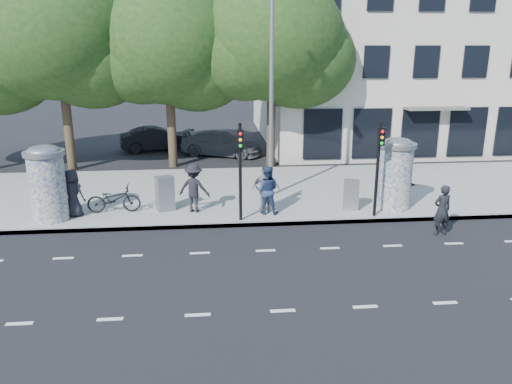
{
  "coord_description": "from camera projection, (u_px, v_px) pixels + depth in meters",
  "views": [
    {
      "loc": [
        -1.62,
        -12.59,
        6.06
      ],
      "look_at": [
        -0.1,
        3.5,
        1.25
      ],
      "focal_mm": 35.0,
      "sensor_mm": 36.0,
      "label": 1
    }
  ],
  "objects": [
    {
      "name": "ped_f",
      "position": [
        397.0,
        187.0,
        18.59
      ],
      "size": [
        1.5,
        0.69,
        1.56
      ],
      "primitive_type": "imported",
      "rotation": [
        0.0,
        0.0,
        3.02
      ],
      "color": "black",
      "rests_on": "sidewalk"
    },
    {
      "name": "ped_c",
      "position": [
        267.0,
        190.0,
        17.89
      ],
      "size": [
        0.98,
        0.83,
        1.76
      ],
      "primitive_type": "imported",
      "rotation": [
        0.0,
        0.0,
        2.92
      ],
      "color": "navy",
      "rests_on": "sidewalk"
    },
    {
      "name": "man_road",
      "position": [
        442.0,
        210.0,
        16.29
      ],
      "size": [
        0.67,
        0.49,
        1.7
      ],
      "primitive_type": "imported",
      "rotation": [
        0.0,
        0.0,
        3.29
      ],
      "color": "black",
      "rests_on": "ground"
    },
    {
      "name": "traffic_pole_near",
      "position": [
        240.0,
        162.0,
        16.82
      ],
      "size": [
        0.22,
        0.31,
        3.4
      ],
      "color": "black",
      "rests_on": "sidewalk"
    },
    {
      "name": "cabinet_right",
      "position": [
        351.0,
        195.0,
        18.43
      ],
      "size": [
        0.6,
        0.48,
        1.12
      ],
      "primitive_type": "cube",
      "rotation": [
        0.0,
        0.0,
        -0.19
      ],
      "color": "gray",
      "rests_on": "sidewalk"
    },
    {
      "name": "car_mid",
      "position": [
        157.0,
        139.0,
        29.46
      ],
      "size": [
        2.3,
        4.41,
        1.38
      ],
      "primitive_type": "imported",
      "rotation": [
        0.0,
        0.0,
        1.78
      ],
      "color": "black",
      "rests_on": "ground"
    },
    {
      "name": "building",
      "position": [
        417.0,
        45.0,
        32.34
      ],
      "size": [
        20.3,
        15.85,
        12.0
      ],
      "color": "beige",
      "rests_on": "ground"
    },
    {
      "name": "street_lamp",
      "position": [
        272.0,
        79.0,
        18.92
      ],
      "size": [
        0.25,
        0.93,
        8.0
      ],
      "color": "slate",
      "rests_on": "sidewalk"
    },
    {
      "name": "ped_d",
      "position": [
        194.0,
        188.0,
        18.08
      ],
      "size": [
        1.3,
        0.98,
        1.79
      ],
      "primitive_type": "imported",
      "rotation": [
        0.0,
        0.0,
        2.84
      ],
      "color": "black",
      "rests_on": "sidewalk"
    },
    {
      "name": "tree_center",
      "position": [
        272.0,
        39.0,
        23.96
      ],
      "size": [
        7.0,
        7.0,
        9.3
      ],
      "color": "#38281C",
      "rests_on": "ground"
    },
    {
      "name": "ad_column_left",
      "position": [
        47.0,
        181.0,
        17.09
      ],
      "size": [
        1.36,
        1.36,
        2.65
      ],
      "color": "beige",
      "rests_on": "sidewalk"
    },
    {
      "name": "ad_column_right",
      "position": [
        396.0,
        172.0,
        18.4
      ],
      "size": [
        1.36,
        1.36,
        2.65
      ],
      "color": "beige",
      "rests_on": "sidewalk"
    },
    {
      "name": "curb",
      "position": [
        259.0,
        224.0,
        17.25
      ],
      "size": [
        40.0,
        0.1,
        0.16
      ],
      "primitive_type": "cube",
      "color": "slate",
      "rests_on": "ground"
    },
    {
      "name": "ped_e",
      "position": [
        266.0,
        189.0,
        18.1
      ],
      "size": [
        1.04,
        0.63,
        1.73
      ],
      "primitive_type": "imported",
      "rotation": [
        0.0,
        0.0,
        3.09
      ],
      "color": "gray",
      "rests_on": "sidewalk"
    },
    {
      "name": "ground",
      "position": [
        271.0,
        271.0,
        13.89
      ],
      "size": [
        120.0,
        120.0,
        0.0
      ],
      "primitive_type": "plane",
      "color": "black",
      "rests_on": "ground"
    },
    {
      "name": "lane_dash_far",
      "position": [
        266.0,
        251.0,
        15.22
      ],
      "size": [
        32.0,
        0.12,
        0.01
      ],
      "primitive_type": "cube",
      "color": "silver",
      "rests_on": "ground"
    },
    {
      "name": "sidewalk",
      "position": [
        249.0,
        192.0,
        21.02
      ],
      "size": [
        40.0,
        8.0,
        0.15
      ],
      "primitive_type": "cube",
      "color": "gray",
      "rests_on": "ground"
    },
    {
      "name": "lane_dash_near",
      "position": [
        283.0,
        311.0,
        11.78
      ],
      "size": [
        32.0,
        0.12,
        0.01
      ],
      "primitive_type": "cube",
      "color": "silver",
      "rests_on": "ground"
    },
    {
      "name": "tree_near_left",
      "position": [
        168.0,
        44.0,
        23.96
      ],
      "size": [
        6.8,
        6.8,
        8.97
      ],
      "color": "#38281C",
      "rests_on": "ground"
    },
    {
      "name": "tree_mid_left",
      "position": [
        58.0,
        34.0,
        23.19
      ],
      "size": [
        7.2,
        7.2,
        9.57
      ],
      "color": "#38281C",
      "rests_on": "ground"
    },
    {
      "name": "traffic_pole_far",
      "position": [
        379.0,
        159.0,
        17.25
      ],
      "size": [
        0.22,
        0.31,
        3.4
      ],
      "color": "black",
      "rests_on": "sidewalk"
    },
    {
      "name": "ped_a",
      "position": [
        73.0,
        193.0,
        17.62
      ],
      "size": [
        0.99,
        0.83,
        1.71
      ],
      "primitive_type": "imported",
      "rotation": [
        0.0,
        0.0,
        2.73
      ],
      "color": "black",
      "rests_on": "sidewalk"
    },
    {
      "name": "bicycle",
      "position": [
        114.0,
        199.0,
        18.11
      ],
      "size": [
        0.74,
        1.93,
        1.0
      ],
      "primitive_type": "imported",
      "rotation": [
        0.0,
        0.0,
        1.61
      ],
      "color": "black",
      "rests_on": "sidewalk"
    },
    {
      "name": "cabinet_left",
      "position": [
        165.0,
        193.0,
        18.3
      ],
      "size": [
        0.74,
        0.65,
        1.28
      ],
      "primitive_type": "cube",
      "rotation": [
        0.0,
        0.0,
        0.4
      ],
      "color": "gray",
      "rests_on": "sidewalk"
    },
    {
      "name": "car_right",
      "position": [
        221.0,
        144.0,
        28.13
      ],
      "size": [
        3.49,
        5.0,
        1.34
      ],
      "primitive_type": "imported",
      "rotation": [
        0.0,
        0.0,
        1.18
      ],
      "color": "#54575B",
      "rests_on": "ground"
    }
  ]
}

